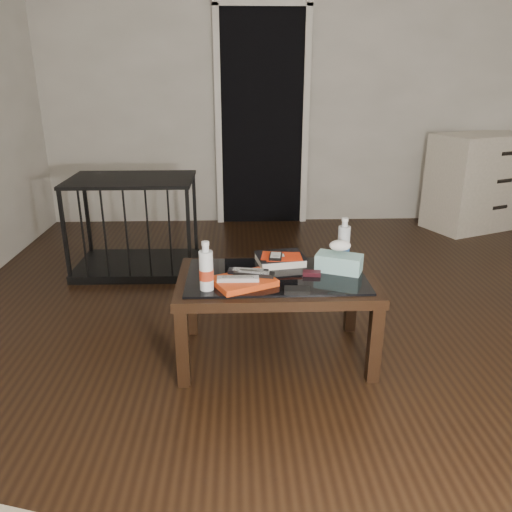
{
  "coord_description": "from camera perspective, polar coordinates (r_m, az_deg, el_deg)",
  "views": [
    {
      "loc": [
        -0.65,
        -2.48,
        1.42
      ],
      "look_at": [
        -0.56,
        -0.09,
        0.55
      ],
      "focal_mm": 35.0,
      "sensor_mm": 36.0,
      "label": 1
    }
  ],
  "objects": [
    {
      "name": "ground",
      "position": [
        2.93,
        11.03,
        -9.39
      ],
      "size": [
        5.0,
        5.0,
        0.0
      ],
      "primitive_type": "plane",
      "color": "black",
      "rests_on": "ground"
    },
    {
      "name": "room_shell",
      "position": [
        2.57,
        13.63,
        23.98
      ],
      "size": [
        5.0,
        5.0,
        5.0
      ],
      "color": "beige",
      "rests_on": "ground"
    },
    {
      "name": "doorway",
      "position": [
        4.96,
        0.7,
        15.49
      ],
      "size": [
        0.9,
        0.08,
        2.07
      ],
      "color": "black",
      "rests_on": "ground"
    },
    {
      "name": "coffee_table",
      "position": [
        2.56,
        2.27,
        -3.51
      ],
      "size": [
        1.0,
        0.6,
        0.46
      ],
      "color": "black",
      "rests_on": "ground"
    },
    {
      "name": "dresser",
      "position": [
        5.39,
        25.09,
        7.83
      ],
      "size": [
        1.3,
        0.92,
        0.9
      ],
      "rotation": [
        0.0,
        0.0,
        0.39
      ],
      "color": "silver",
      "rests_on": "ground"
    },
    {
      "name": "pet_crate",
      "position": [
        3.9,
        -13.54,
        1.71
      ],
      "size": [
        0.91,
        0.61,
        0.71
      ],
      "rotation": [
        0.0,
        0.0,
        -0.01
      ],
      "color": "black",
      "rests_on": "ground"
    },
    {
      "name": "magazines",
      "position": [
        2.42,
        -1.4,
        -2.9
      ],
      "size": [
        0.34,
        0.31,
        0.03
      ],
      "primitive_type": "cube",
      "rotation": [
        0.0,
        0.0,
        0.45
      ],
      "color": "red",
      "rests_on": "coffee_table"
    },
    {
      "name": "remote_silver",
      "position": [
        2.39,
        -2.07,
        -2.6
      ],
      "size": [
        0.2,
        0.05,
        0.02
      ],
      "primitive_type": "cube",
      "rotation": [
        0.0,
        0.0,
        -0.01
      ],
      "color": "#AFAEB3",
      "rests_on": "magazines"
    },
    {
      "name": "remote_black_front",
      "position": [
        2.45,
        -0.22,
        -2.0
      ],
      "size": [
        0.21,
        0.1,
        0.02
      ],
      "primitive_type": "cube",
      "rotation": [
        0.0,
        0.0,
        -0.24
      ],
      "color": "black",
      "rests_on": "magazines"
    },
    {
      "name": "remote_black_back",
      "position": [
        2.47,
        -0.89,
        -1.75
      ],
      "size": [
        0.21,
        0.08,
        0.02
      ],
      "primitive_type": "cube",
      "rotation": [
        0.0,
        0.0,
        -0.16
      ],
      "color": "black",
      "rests_on": "magazines"
    },
    {
      "name": "textbook",
      "position": [
        2.69,
        2.78,
        -0.35
      ],
      "size": [
        0.28,
        0.24,
        0.05
      ],
      "primitive_type": "cube",
      "rotation": [
        0.0,
        0.0,
        0.17
      ],
      "color": "black",
      "rests_on": "coffee_table"
    },
    {
      "name": "dvd_mailers",
      "position": [
        2.66,
        2.7,
        0.02
      ],
      "size": [
        0.21,
        0.16,
        0.01
      ],
      "primitive_type": "cube",
      "rotation": [
        0.0,
        0.0,
        -0.14
      ],
      "color": "red",
      "rests_on": "textbook"
    },
    {
      "name": "ipod",
      "position": [
        2.62,
        2.27,
        -0.02
      ],
      "size": [
        0.08,
        0.11,
        0.02
      ],
      "primitive_type": "cube",
      "rotation": [
        0.0,
        0.0,
        -0.15
      ],
      "color": "black",
      "rests_on": "dvd_mailers"
    },
    {
      "name": "flip_phone",
      "position": [
        2.54,
        6.39,
        -1.98
      ],
      "size": [
        0.1,
        0.06,
        0.02
      ],
      "primitive_type": "cube",
      "rotation": [
        0.0,
        0.0,
        -0.15
      ],
      "color": "black",
      "rests_on": "coffee_table"
    },
    {
      "name": "wallet",
      "position": [
        2.34,
        4.72,
        -3.93
      ],
      "size": [
        0.13,
        0.08,
        0.02
      ],
      "primitive_type": "cube",
      "rotation": [
        0.0,
        0.0,
        -0.11
      ],
      "color": "black",
      "rests_on": "coffee_table"
    },
    {
      "name": "water_bottle_left",
      "position": [
        2.34,
        -5.73,
        -1.12
      ],
      "size": [
        0.07,
        0.07,
        0.24
      ],
      "primitive_type": "cylinder",
      "rotation": [
        0.0,
        0.0,
        0.15
      ],
      "color": "white",
      "rests_on": "coffee_table"
    },
    {
      "name": "water_bottle_right",
      "position": [
        2.75,
        10.01,
        1.92
      ],
      "size": [
        0.07,
        0.07,
        0.24
      ],
      "primitive_type": "cylinder",
      "rotation": [
        0.0,
        0.0,
        0.08
      ],
      "color": "silver",
      "rests_on": "coffee_table"
    },
    {
      "name": "tissue_box",
      "position": [
        2.61,
        9.46,
        -0.78
      ],
      "size": [
        0.26,
        0.2,
        0.09
      ],
      "primitive_type": "cube",
      "rotation": [
        0.0,
        0.0,
        -0.41
      ],
      "color": "teal",
      "rests_on": "coffee_table"
    }
  ]
}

